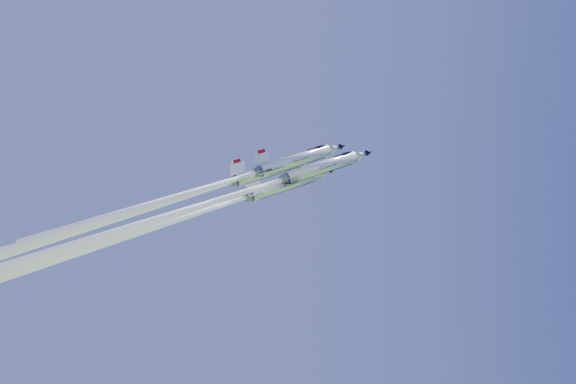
{
  "coord_description": "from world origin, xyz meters",
  "views": [
    {
      "loc": [
        -5.03,
        -94.78,
        77.74
      ],
      "look_at": [
        0.0,
        0.0,
        105.75
      ],
      "focal_mm": 40.0,
      "sensor_mm": 36.0,
      "label": 1
    }
  ],
  "objects_px": {
    "jet_right": "(206,188)",
    "jet_slot": "(178,199)",
    "jet_lead": "(209,203)",
    "jet_left": "(182,218)"
  },
  "relations": [
    {
      "from": "jet_right",
      "to": "jet_slot",
      "type": "bearing_deg",
      "value": -124.27
    },
    {
      "from": "jet_lead",
      "to": "jet_slot",
      "type": "relative_size",
      "value": 1.23
    },
    {
      "from": "jet_lead",
      "to": "jet_left",
      "type": "xyz_separation_m",
      "value": [
        -4.16,
        2.42,
        -1.71
      ]
    },
    {
      "from": "jet_lead",
      "to": "jet_slot",
      "type": "bearing_deg",
      "value": -50.92
    },
    {
      "from": "jet_right",
      "to": "jet_lead",
      "type": "bearing_deg",
      "value": 163.17
    },
    {
      "from": "jet_right",
      "to": "jet_slot",
      "type": "relative_size",
      "value": 0.98
    },
    {
      "from": "jet_lead",
      "to": "jet_slot",
      "type": "xyz_separation_m",
      "value": [
        -3.96,
        -6.04,
        -1.04
      ]
    },
    {
      "from": "jet_left",
      "to": "jet_slot",
      "type": "bearing_deg",
      "value": -16.33
    },
    {
      "from": "jet_lead",
      "to": "jet_left",
      "type": "relative_size",
      "value": 1.07
    },
    {
      "from": "jet_right",
      "to": "jet_left",
      "type": "bearing_deg",
      "value": -173.88
    }
  ]
}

